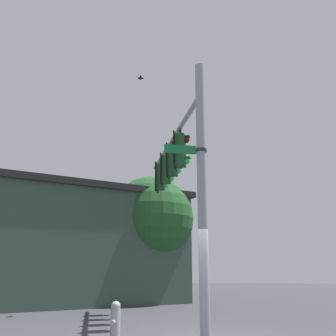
{
  "coord_description": "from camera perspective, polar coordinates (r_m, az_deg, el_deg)",
  "views": [
    {
      "loc": [
        9.33,
        1.23,
        1.56
      ],
      "look_at": [
        -4.15,
        -1.79,
        5.19
      ],
      "focal_mm": 41.53,
      "sensor_mm": 36.0,
      "label": 1
    }
  ],
  "objects": [
    {
      "name": "fire_hydrant",
      "position": [
        10.14,
        -7.74,
        -21.08
      ],
      "size": [
        0.35,
        0.24,
        0.82
      ],
      "color": "#99999E",
      "rests_on": "ground"
    },
    {
      "name": "traffic_light_mid_inner",
      "position": [
        13.44,
        0.8,
        1.07
      ],
      "size": [
        0.54,
        0.49,
        1.31
      ],
      "color": "black"
    },
    {
      "name": "signal_pole",
      "position": [
        9.6,
        5.03,
        -3.39
      ],
      "size": [
        0.24,
        0.24,
        6.88
      ],
      "primitive_type": "cylinder",
      "color": "gray",
      "rests_on": "ground"
    },
    {
      "name": "traffic_light_mid_outer",
      "position": [
        14.61,
        -0.16,
        -0.22
      ],
      "size": [
        0.54,
        0.49,
        1.31
      ],
      "color": "black"
    },
    {
      "name": "tree_by_storefront",
      "position": [
        20.0,
        -2.48,
        -7.46
      ],
      "size": [
        4.33,
        4.33,
        6.25
      ],
      "color": "#4C3823",
      "rests_on": "ground"
    },
    {
      "name": "bird_flying",
      "position": [
        17.99,
        -4.05,
        13.03
      ],
      "size": [
        0.47,
        0.3,
        0.1
      ],
      "color": "black"
    },
    {
      "name": "storefront_building",
      "position": [
        20.51,
        -15.45,
        -10.96
      ],
      "size": [
        13.19,
        13.34,
        5.42
      ],
      "color": "#33473D",
      "rests_on": "ground"
    },
    {
      "name": "traffic_light_nearest_pole",
      "position": [
        12.29,
        1.94,
        2.6
      ],
      "size": [
        0.54,
        0.49,
        1.31
      ],
      "color": "black"
    },
    {
      "name": "mast_arm",
      "position": [
        13.84,
        0.56,
        3.95
      ],
      "size": [
        7.04,
        3.15,
        0.15
      ],
      "primitive_type": "cylinder",
      "rotation": [
        0.0,
        1.57,
        3.55
      ],
      "color": "gray"
    },
    {
      "name": "traffic_light_arm_end",
      "position": [
        15.79,
        -0.98,
        -1.32
      ],
      "size": [
        0.54,
        0.49,
        1.31
      ],
      "color": "black"
    },
    {
      "name": "street_name_sign",
      "position": [
        9.79,
        3.43,
        2.67
      ],
      "size": [
        0.53,
        1.02,
        0.22
      ],
      "color": "#147238"
    }
  ]
}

